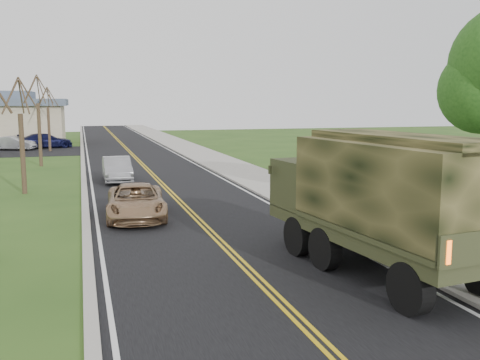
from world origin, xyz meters
name	(u,v)px	position (x,y,z in m)	size (l,w,h in m)	color
road	(133,155)	(0.00, 40.00, 0.01)	(8.00, 120.00, 0.01)	black
curb_right	(181,153)	(4.15, 40.00, 0.06)	(0.30, 120.00, 0.12)	#9E998E
sidewalk_right	(201,153)	(5.90, 40.00, 0.05)	(3.20, 120.00, 0.10)	#9E998E
curb_left	(83,156)	(-4.15, 40.00, 0.05)	(0.30, 120.00, 0.10)	#9E998E
bare_tree_b	(22,144)	(-7.00, 22.00, 2.48)	(1.83, 2.14, 5.73)	#38281C
bare_tree_c	(39,127)	(-7.00, 34.00, 2.78)	(2.04, 2.39, 6.42)	#38281C
bare_tree_d	(49,124)	(-7.00, 46.00, 2.55)	(1.88, 2.20, 5.91)	#38281C
military_truck	(381,194)	(3.23, 5.86, 2.14)	(3.42, 7.73, 3.73)	black
suv_champagne	(136,202)	(-2.24, 14.63, 0.66)	(2.20, 4.77, 1.33)	#A27E5B
sedan_silver	(117,169)	(-2.30, 24.83, 0.71)	(1.50, 4.30, 1.42)	#9E9FA3
lot_car_silver	(13,143)	(-10.36, 48.09, 0.67)	(1.42, 4.07, 1.34)	#ACACB1
lot_car_navy	(46,141)	(-7.55, 49.80, 0.73)	(2.05, 5.03, 1.46)	black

